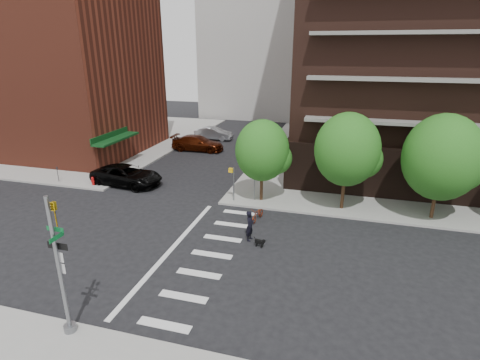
{
  "coord_description": "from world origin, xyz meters",
  "views": [
    {
      "loc": [
        9.61,
        -17.64,
        11.18
      ],
      "look_at": [
        3.0,
        6.0,
        2.5
      ],
      "focal_mm": 28.0,
      "sensor_mm": 36.0,
      "label": 1
    }
  ],
  "objects_px": {
    "fire_hydrant": "(93,181)",
    "dog_walker": "(250,226)",
    "traffic_signal": "(62,278)",
    "parked_car_black": "(127,175)",
    "parked_car_silver": "(214,133)",
    "parked_car_maroon": "(198,143)",
    "scooter": "(258,214)"
  },
  "relations": [
    {
      "from": "traffic_signal",
      "to": "parked_car_silver",
      "type": "distance_m",
      "value": 35.11
    },
    {
      "from": "traffic_signal",
      "to": "fire_hydrant",
      "type": "height_order",
      "value": "traffic_signal"
    },
    {
      "from": "fire_hydrant",
      "to": "parked_car_silver",
      "type": "height_order",
      "value": "parked_car_silver"
    },
    {
      "from": "traffic_signal",
      "to": "scooter",
      "type": "height_order",
      "value": "traffic_signal"
    },
    {
      "from": "traffic_signal",
      "to": "parked_car_black",
      "type": "relative_size",
      "value": 0.97
    },
    {
      "from": "scooter",
      "to": "fire_hydrant",
      "type": "bearing_deg",
      "value": -179.63
    },
    {
      "from": "parked_car_maroon",
      "to": "scooter",
      "type": "xyz_separation_m",
      "value": [
        10.86,
        -16.23,
        -0.41
      ]
    },
    {
      "from": "traffic_signal",
      "to": "parked_car_black",
      "type": "height_order",
      "value": "traffic_signal"
    },
    {
      "from": "traffic_signal",
      "to": "parked_car_black",
      "type": "distance_m",
      "value": 18.2
    },
    {
      "from": "parked_car_maroon",
      "to": "parked_car_silver",
      "type": "xyz_separation_m",
      "value": [
        -0.07,
        5.67,
        -0.07
      ]
    },
    {
      "from": "fire_hydrant",
      "to": "parked_car_black",
      "type": "relative_size",
      "value": 0.12
    },
    {
      "from": "parked_car_maroon",
      "to": "dog_walker",
      "type": "relative_size",
      "value": 3.13
    },
    {
      "from": "scooter",
      "to": "parked_car_silver",
      "type": "bearing_deg",
      "value": 126.92
    },
    {
      "from": "parked_car_maroon",
      "to": "scooter",
      "type": "height_order",
      "value": "parked_car_maroon"
    },
    {
      "from": "fire_hydrant",
      "to": "dog_walker",
      "type": "bearing_deg",
      "value": -19.95
    },
    {
      "from": "fire_hydrant",
      "to": "scooter",
      "type": "bearing_deg",
      "value": -10.03
    },
    {
      "from": "traffic_signal",
      "to": "parked_car_silver",
      "type": "relative_size",
      "value": 1.23
    },
    {
      "from": "fire_hydrant",
      "to": "parked_car_maroon",
      "type": "bearing_deg",
      "value": 73.03
    },
    {
      "from": "parked_car_silver",
      "to": "scooter",
      "type": "relative_size",
      "value": 2.77
    },
    {
      "from": "parked_car_silver",
      "to": "scooter",
      "type": "bearing_deg",
      "value": -153.61
    },
    {
      "from": "fire_hydrant",
      "to": "parked_car_maroon",
      "type": "distance_m",
      "value": 14.2
    },
    {
      "from": "parked_car_maroon",
      "to": "dog_walker",
      "type": "distance_m",
      "value": 22.04
    },
    {
      "from": "parked_car_black",
      "to": "parked_car_silver",
      "type": "bearing_deg",
      "value": 0.64
    },
    {
      "from": "scooter",
      "to": "traffic_signal",
      "type": "bearing_deg",
      "value": -101.08
    },
    {
      "from": "traffic_signal",
      "to": "parked_car_maroon",
      "type": "bearing_deg",
      "value": 101.52
    },
    {
      "from": "traffic_signal",
      "to": "parked_car_maroon",
      "type": "distance_m",
      "value": 29.53
    },
    {
      "from": "parked_car_black",
      "to": "parked_car_maroon",
      "type": "height_order",
      "value": "parked_car_maroon"
    },
    {
      "from": "parked_car_maroon",
      "to": "scooter",
      "type": "relative_size",
      "value": 3.41
    },
    {
      "from": "parked_car_silver",
      "to": "scooter",
      "type": "distance_m",
      "value": 24.48
    },
    {
      "from": "traffic_signal",
      "to": "scooter",
      "type": "distance_m",
      "value": 13.77
    },
    {
      "from": "traffic_signal",
      "to": "scooter",
      "type": "bearing_deg",
      "value": 68.52
    },
    {
      "from": "parked_car_maroon",
      "to": "scooter",
      "type": "distance_m",
      "value": 19.54
    }
  ]
}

